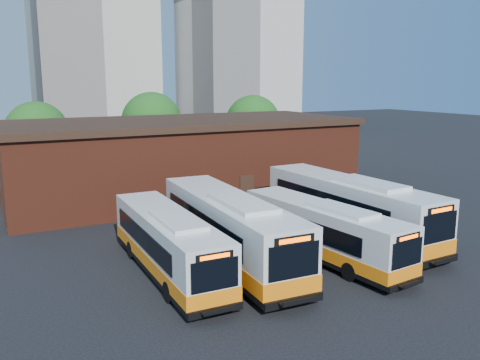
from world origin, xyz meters
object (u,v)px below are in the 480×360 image
transit_worker (392,271)px  bus_west (169,246)px  bus_east (349,210)px  bus_mideast (323,233)px  bus_midwest (229,232)px

transit_worker → bus_west: bearing=61.9°
bus_east → bus_mideast: bearing=-149.5°
bus_mideast → transit_worker: 5.13m
bus_midwest → bus_mideast: bus_midwest is taller
bus_mideast → bus_east: bearing=26.8°
bus_west → bus_mideast: size_ratio=1.02×
bus_west → transit_worker: bus_west is taller
bus_midwest → bus_west: bearing=-176.3°
bus_mideast → transit_worker: size_ratio=5.84×
bus_east → transit_worker: (-3.73, -7.58, -0.73)m
bus_west → bus_midwest: size_ratio=0.86×
bus_midwest → bus_east: bus_east is taller
bus_midwest → bus_east: size_ratio=0.99×
bus_west → bus_mideast: 8.38m
bus_mideast → transit_worker: (0.10, -5.11, -0.43)m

